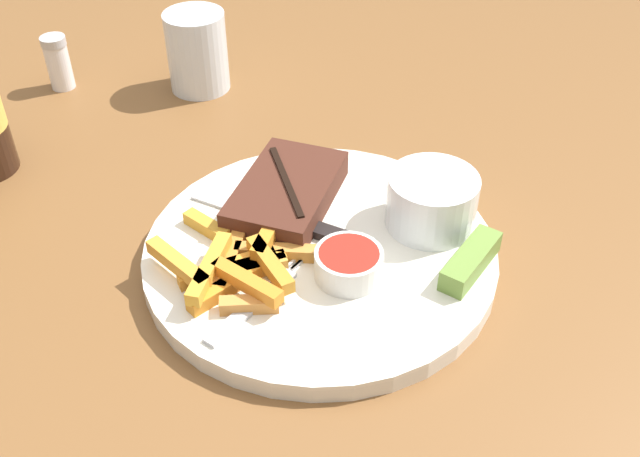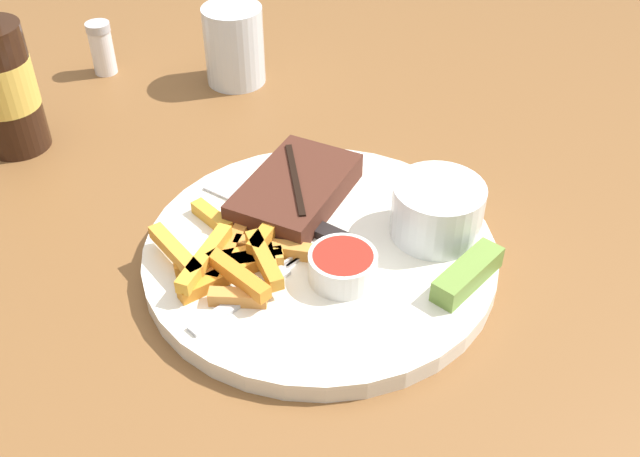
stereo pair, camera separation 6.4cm
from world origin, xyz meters
TOP-DOWN VIEW (x-y plane):
  - dining_table at (0.00, 0.00)m, footprint 1.59×1.75m
  - dinner_plate at (0.00, 0.00)m, footprint 0.31×0.31m
  - steak_portion at (0.03, 0.06)m, footprint 0.15×0.11m
  - fries_pile at (-0.07, 0.03)m, footprint 0.12×0.14m
  - coleslaw_cup at (0.08, -0.06)m, footprint 0.08×0.08m
  - dipping_sauce_cup at (-0.02, -0.04)m, footprint 0.06×0.06m
  - pickle_spear at (0.05, -0.12)m, footprint 0.08×0.02m
  - fork_utensil at (-0.08, 0.00)m, footprint 0.13×0.01m
  - knife_utensil at (0.01, 0.04)m, footprint 0.04×0.17m
  - beer_bottle at (-0.09, 0.36)m, footprint 0.07×0.07m
  - drinking_glass at (0.17, 0.30)m, footprint 0.07×0.07m
  - salt_shaker at (0.07, 0.44)m, footprint 0.03×0.03m

SIDE VIEW (x-z plane):
  - dining_table at x=0.00m, z-range 0.33..1.09m
  - dinner_plate at x=0.00m, z-range 0.76..0.78m
  - fork_utensil at x=-0.08m, z-range 0.78..0.78m
  - knife_utensil at x=0.01m, z-range 0.78..0.78m
  - fries_pile at x=-0.07m, z-range 0.78..0.80m
  - pickle_spear at x=0.05m, z-range 0.78..0.80m
  - steak_portion at x=0.03m, z-range 0.78..0.80m
  - dipping_sauce_cup at x=-0.02m, z-range 0.78..0.80m
  - salt_shaker at x=0.07m, z-range 0.76..0.82m
  - coleslaw_cup at x=0.08m, z-range 0.78..0.83m
  - drinking_glass at x=0.17m, z-range 0.76..0.85m
  - beer_bottle at x=-0.09m, z-range 0.73..0.95m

